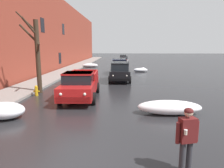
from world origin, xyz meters
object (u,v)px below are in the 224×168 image
object	(u,v)px
bare_tree_second_along_sidewalk	(37,54)
pedestrian_with_coffee	(187,135)
fire_hydrant	(36,91)
sedan_silver_queued_behind_truck	(124,60)
suv_black_parked_kerbside_close	(120,71)
sedan_red_parked_far_down_block	(121,63)
suv_darkblue_parked_kerbside_mid	(120,66)
sedan_grey_at_far_intersection	(123,58)
pickup_truck_red_approaching_near_lane	(80,85)

from	to	relation	value
bare_tree_second_along_sidewalk	pedestrian_with_coffee	xyz separation A→B (m)	(7.58, -9.08, -1.76)
pedestrian_with_coffee	fire_hydrant	distance (m)	11.14
bare_tree_second_along_sidewalk	sedan_silver_queued_behind_truck	distance (m)	26.18
bare_tree_second_along_sidewalk	sedan_silver_queued_behind_truck	bearing A→B (deg)	76.09
sedan_silver_queued_behind_truck	bare_tree_second_along_sidewalk	bearing A→B (deg)	-103.91
suv_black_parked_kerbside_close	bare_tree_second_along_sidewalk	bearing A→B (deg)	-136.06
sedan_red_parked_far_down_block	fire_hydrant	xyz separation A→B (m)	(-5.71, -18.37, -0.40)
bare_tree_second_along_sidewalk	suv_darkblue_parked_kerbside_mid	xyz separation A→B (m)	(5.63, 11.09, -1.81)
sedan_silver_queued_behind_truck	sedan_grey_at_far_intersection	distance (m)	7.37
pickup_truck_red_approaching_near_lane	sedan_red_parked_far_down_block	size ratio (longest dim) A/B	1.27
fire_hydrant	pedestrian_with_coffee	bearing A→B (deg)	-47.98
bare_tree_second_along_sidewalk	suv_black_parked_kerbside_close	xyz separation A→B (m)	(5.71, 5.50, -1.81)
suv_darkblue_parked_kerbside_mid	suv_black_parked_kerbside_close	bearing A→B (deg)	-89.18
pickup_truck_red_approaching_near_lane	sedan_grey_at_far_intersection	bearing A→B (deg)	85.10
pickup_truck_red_approaching_near_lane	pedestrian_with_coffee	xyz separation A→B (m)	(4.32, -7.70, 0.15)
fire_hydrant	sedan_silver_queued_behind_truck	bearing A→B (deg)	76.80
suv_darkblue_parked_kerbside_mid	fire_hydrant	bearing A→B (deg)	-114.76
suv_black_parked_kerbside_close	sedan_silver_queued_behind_truck	size ratio (longest dim) A/B	1.01
sedan_red_parked_far_down_block	pedestrian_with_coffee	world-z (taller)	pedestrian_with_coffee
suv_darkblue_parked_kerbside_mid	sedan_grey_at_far_intersection	size ratio (longest dim) A/B	1.03
bare_tree_second_along_sidewalk	sedan_silver_queued_behind_truck	size ratio (longest dim) A/B	1.27
bare_tree_second_along_sidewalk	sedan_red_parked_far_down_block	world-z (taller)	bare_tree_second_along_sidewalk
suv_black_parked_kerbside_close	pedestrian_with_coffee	world-z (taller)	suv_black_parked_kerbside_close
sedan_silver_queued_behind_truck	fire_hydrant	bearing A→B (deg)	-103.20
pickup_truck_red_approaching_near_lane	sedan_red_parked_far_down_block	world-z (taller)	pickup_truck_red_approaching_near_lane
suv_black_parked_kerbside_close	suv_darkblue_parked_kerbside_mid	xyz separation A→B (m)	(-0.08, 5.59, 0.00)
pedestrian_with_coffee	suv_darkblue_parked_kerbside_mid	bearing A→B (deg)	95.53
bare_tree_second_along_sidewalk	sedan_red_parked_far_down_block	bearing A→B (deg)	71.56
pickup_truck_red_approaching_near_lane	suv_darkblue_parked_kerbside_mid	xyz separation A→B (m)	(2.36, 12.47, 0.11)
sedan_silver_queued_behind_truck	pedestrian_with_coffee	world-z (taller)	pedestrian_with_coffee
suv_black_parked_kerbside_close	fire_hydrant	xyz separation A→B (m)	(-5.57, -6.32, -0.63)
pickup_truck_red_approaching_near_lane	suv_black_parked_kerbside_close	world-z (taller)	suv_black_parked_kerbside_close
suv_black_parked_kerbside_close	sedan_grey_at_far_intersection	xyz separation A→B (m)	(0.48, 27.19, -0.23)
suv_darkblue_parked_kerbside_mid	sedan_silver_queued_behind_truck	bearing A→B (deg)	87.43
sedan_red_parked_far_down_block	sedan_grey_at_far_intersection	distance (m)	15.15
sedan_grey_at_far_intersection	pedestrian_with_coffee	world-z (taller)	pedestrian_with_coffee
pickup_truck_red_approaching_near_lane	suv_black_parked_kerbside_close	size ratio (longest dim) A/B	1.26
pickup_truck_red_approaching_near_lane	sedan_red_parked_far_down_block	bearing A→B (deg)	82.23
bare_tree_second_along_sidewalk	pickup_truck_red_approaching_near_lane	world-z (taller)	bare_tree_second_along_sidewalk
pickup_truck_red_approaching_near_lane	suv_darkblue_parked_kerbside_mid	size ratio (longest dim) A/B	1.22
pickup_truck_red_approaching_near_lane	fire_hydrant	distance (m)	3.22
sedan_silver_queued_behind_truck	pedestrian_with_coffee	xyz separation A→B (m)	(1.31, -34.41, 0.28)
bare_tree_second_along_sidewalk	fire_hydrant	distance (m)	2.57
suv_black_parked_kerbside_close	suv_darkblue_parked_kerbside_mid	distance (m)	5.59
suv_black_parked_kerbside_close	pedestrian_with_coffee	size ratio (longest dim) A/B	2.47
suv_darkblue_parked_kerbside_mid	fire_hydrant	distance (m)	13.13
pickup_truck_red_approaching_near_lane	pedestrian_with_coffee	size ratio (longest dim) A/B	3.10
sedan_grey_at_far_intersection	bare_tree_second_along_sidewalk	bearing A→B (deg)	-100.72
suv_darkblue_parked_kerbside_mid	pedestrian_with_coffee	xyz separation A→B (m)	(1.95, -20.17, 0.05)
suv_darkblue_parked_kerbside_mid	fire_hydrant	size ratio (longest dim) A/B	6.32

